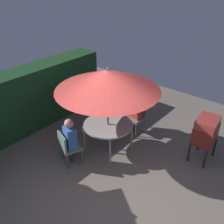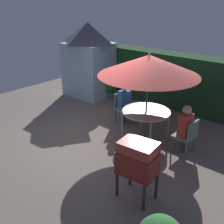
% 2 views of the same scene
% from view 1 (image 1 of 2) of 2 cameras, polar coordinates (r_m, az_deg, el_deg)
% --- Properties ---
extents(ground_plane, '(11.00, 11.00, 0.00)m').
position_cam_1_polar(ground_plane, '(6.22, 0.15, -15.27)').
color(ground_plane, '#6B6056').
extents(hedge_backdrop, '(5.71, 0.80, 1.85)m').
position_cam_1_polar(hedge_backdrop, '(7.96, -19.60, 2.00)').
color(hedge_backdrop, '#193D1E').
rests_on(hedge_backdrop, ground).
extents(patio_table, '(1.29, 1.29, 0.78)m').
position_cam_1_polar(patio_table, '(6.78, -0.88, -3.12)').
color(patio_table, '#B2ADA3').
rests_on(patio_table, ground).
extents(patio_umbrella, '(2.58, 2.58, 2.33)m').
position_cam_1_polar(patio_umbrella, '(6.17, -0.97, 7.03)').
color(patio_umbrella, '#4C4C51').
rests_on(patio_umbrella, ground).
extents(bbq_grill, '(0.75, 0.57, 1.20)m').
position_cam_1_polar(bbq_grill, '(6.77, 20.02, -3.97)').
color(bbq_grill, maroon).
rests_on(bbq_grill, ground).
extents(chair_near_shed, '(0.49, 0.48, 0.90)m').
position_cam_1_polar(chair_near_shed, '(7.70, 5.56, -0.66)').
color(chair_near_shed, slate).
rests_on(chair_near_shed, ground).
extents(chair_far_side, '(0.59, 0.59, 0.90)m').
position_cam_1_polar(chair_far_side, '(6.50, -9.77, -7.43)').
color(chair_far_side, slate).
rests_on(chair_far_side, ground).
extents(person_in_red, '(0.26, 0.35, 1.26)m').
position_cam_1_polar(person_in_red, '(7.51, 5.25, 0.82)').
color(person_in_red, '#CC3D33').
rests_on(person_in_red, ground).
extents(person_in_blue, '(0.34, 0.40, 1.26)m').
position_cam_1_polar(person_in_blue, '(6.37, -9.26, -5.32)').
color(person_in_blue, '#3866B2').
rests_on(person_in_blue, ground).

